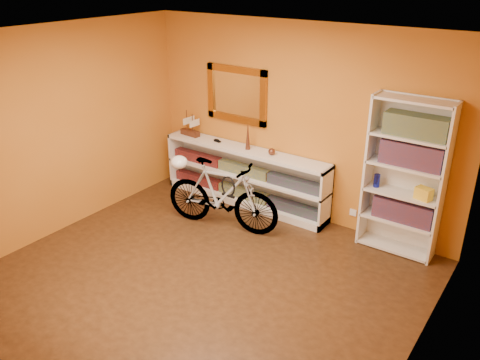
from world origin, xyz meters
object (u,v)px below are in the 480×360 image
Objects in this scene: bookcase at (404,178)px; bicycle at (222,195)px; console_unit at (244,176)px; helmet at (179,162)px.

bookcase is 2.26m from bicycle.
bookcase reaches higher than console_unit.
helmet is at bearing 90.00° from bicycle.
console_unit is 2.29m from bookcase.
helmet reaches higher than console_unit.
bookcase is 8.34× the size of helmet.
bookcase is (2.23, 0.03, 0.52)m from console_unit.
console_unit is at bearing -179.36° from bookcase.
helmet is (-2.67, -0.91, -0.12)m from bookcase.
console_unit is 1.37× the size of bookcase.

